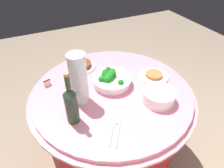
% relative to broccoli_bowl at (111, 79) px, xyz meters
% --- Properties ---
extents(ground_plane, '(6.00, 6.00, 0.00)m').
position_rel_broccoli_bowl_xyz_m(ground_plane, '(0.02, 0.06, -0.78)').
color(ground_plane, gray).
extents(buffet_table, '(1.16, 1.16, 0.74)m').
position_rel_broccoli_bowl_xyz_m(buffet_table, '(0.02, 0.06, -0.41)').
color(buffet_table, maroon).
rests_on(buffet_table, ground_plane).
extents(broccoli_bowl, '(0.28, 0.28, 0.11)m').
position_rel_broccoli_bowl_xyz_m(broccoli_bowl, '(0.00, 0.00, 0.00)').
color(broccoli_bowl, white).
rests_on(broccoli_bowl, buffet_table).
extents(plate_stack, '(0.21, 0.21, 0.08)m').
position_rel_broccoli_bowl_xyz_m(plate_stack, '(-0.20, 0.29, -0.00)').
color(plate_stack, white).
rests_on(plate_stack, buffet_table).
extents(wine_bottle, '(0.07, 0.07, 0.34)m').
position_rel_broccoli_bowl_xyz_m(wine_bottle, '(0.34, 0.21, 0.08)').
color(wine_bottle, '#253826').
rests_on(wine_bottle, buffet_table).
extents(decorative_fruit_vase, '(0.11, 0.11, 0.34)m').
position_rel_broccoli_bowl_xyz_m(decorative_fruit_vase, '(0.25, 0.07, 0.11)').
color(decorative_fruit_vase, silver).
rests_on(decorative_fruit_vase, buffet_table).
extents(serving_tongs, '(0.13, 0.16, 0.01)m').
position_rel_broccoli_bowl_xyz_m(serving_tongs, '(0.17, 0.41, -0.04)').
color(serving_tongs, silver).
rests_on(serving_tongs, buffet_table).
extents(food_plate_peanuts, '(0.22, 0.22, 0.03)m').
position_rel_broccoli_bowl_xyz_m(food_plate_peanuts, '(-0.33, 0.06, -0.03)').
color(food_plate_peanuts, white).
rests_on(food_plate_peanuts, buffet_table).
extents(food_plate_stir_fry, '(0.22, 0.22, 0.04)m').
position_rel_broccoli_bowl_xyz_m(food_plate_stir_fry, '(0.12, -0.30, -0.03)').
color(food_plate_stir_fry, white).
rests_on(food_plate_stir_fry, buffet_table).
extents(label_placard_front, '(0.05, 0.02, 0.05)m').
position_rel_broccoli_bowl_xyz_m(label_placard_front, '(0.42, -0.18, -0.01)').
color(label_placard_front, white).
rests_on(label_placard_front, buffet_table).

